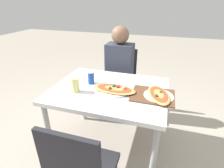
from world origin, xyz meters
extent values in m
plane|color=#9E9384|center=(0.00, 0.00, 0.00)|extent=(14.00, 14.00, 0.00)
cube|color=silver|center=(0.00, 0.00, 0.73)|extent=(1.11, 0.86, 0.04)
cylinder|color=#99999E|center=(-0.50, -0.38, 0.35)|extent=(0.05, 0.05, 0.71)
cylinder|color=#99999E|center=(0.50, -0.38, 0.35)|extent=(0.05, 0.05, 0.71)
cylinder|color=#99999E|center=(-0.50, 0.38, 0.35)|extent=(0.05, 0.05, 0.71)
cylinder|color=#99999E|center=(0.50, 0.38, 0.35)|extent=(0.05, 0.05, 0.71)
cube|color=black|center=(-0.07, 0.69, 0.45)|extent=(0.40, 0.40, 0.04)
cube|color=black|center=(-0.07, 0.88, 0.70)|extent=(0.38, 0.03, 0.46)
cylinder|color=#38383D|center=(0.10, 0.52, 0.21)|extent=(0.03, 0.03, 0.43)
cylinder|color=#38383D|center=(-0.24, 0.52, 0.21)|extent=(0.03, 0.03, 0.43)
cylinder|color=#38383D|center=(0.10, 0.86, 0.21)|extent=(0.03, 0.03, 0.43)
cylinder|color=#38383D|center=(-0.24, 0.86, 0.21)|extent=(0.03, 0.03, 0.43)
cube|color=black|center=(0.05, -0.88, 0.70)|extent=(0.38, 0.03, 0.46)
cylinder|color=#38383D|center=(-0.12, -0.52, 0.21)|extent=(0.03, 0.03, 0.43)
cylinder|color=#2D2D38|center=(0.00, 0.57, 0.23)|extent=(0.10, 0.10, 0.47)
cylinder|color=#2D2D38|center=(-0.15, 0.57, 0.23)|extent=(0.10, 0.10, 0.47)
cube|color=#333847|center=(-0.07, 0.66, 0.75)|extent=(0.34, 0.23, 0.57)
sphere|color=brown|center=(-0.07, 0.66, 1.15)|extent=(0.22, 0.22, 0.22)
cylinder|color=white|center=(0.06, -0.03, 0.75)|extent=(0.28, 0.28, 0.01)
ellipsoid|color=tan|center=(0.06, -0.03, 0.77)|extent=(0.43, 0.23, 0.02)
ellipsoid|color=#B24223|center=(0.06, -0.03, 0.78)|extent=(0.35, 0.19, 0.01)
sphere|color=#335928|center=(0.05, -0.01, 0.79)|extent=(0.04, 0.04, 0.04)
sphere|color=#335928|center=(0.02, -0.06, 0.79)|extent=(0.03, 0.03, 0.03)
sphere|color=beige|center=(0.15, -0.02, 0.79)|extent=(0.04, 0.04, 0.04)
sphere|color=maroon|center=(0.09, -0.01, 0.79)|extent=(0.03, 0.03, 0.03)
cylinder|color=#1E47B2|center=(-0.22, 0.06, 0.81)|extent=(0.07, 0.07, 0.12)
cylinder|color=silver|center=(-0.22, 0.06, 0.87)|extent=(0.06, 0.06, 0.00)
cylinder|color=#E0DB7F|center=(-0.29, -0.15, 0.82)|extent=(0.08, 0.08, 0.14)
cube|color=brown|center=(0.42, -0.02, 0.75)|extent=(0.38, 0.32, 0.01)
cylinder|color=white|center=(0.47, -0.02, 0.75)|extent=(0.27, 0.27, 0.01)
ellipsoid|color=tan|center=(0.47, -0.02, 0.77)|extent=(0.28, 0.40, 0.02)
ellipsoid|color=#B24223|center=(0.47, -0.02, 0.78)|extent=(0.23, 0.33, 0.01)
sphere|color=#335928|center=(0.49, 0.01, 0.79)|extent=(0.03, 0.03, 0.03)
sphere|color=#335928|center=(0.45, -0.07, 0.79)|extent=(0.03, 0.03, 0.03)
camera|label=1|loc=(0.48, -1.45, 1.54)|focal=28.00mm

